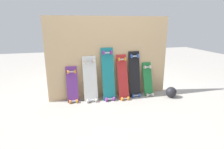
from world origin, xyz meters
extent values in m
plane|color=#9E9991|center=(0.00, 0.00, 0.00)|extent=(12.00, 12.00, 0.00)
cube|color=tan|center=(0.00, 0.07, 0.73)|extent=(2.23, 0.04, 1.45)
cube|color=#6B338C|center=(-0.70, -0.02, 0.27)|extent=(0.19, 0.15, 0.68)
cube|color=#B7B7BF|center=(-0.70, -0.10, 0.03)|extent=(0.09, 0.04, 0.03)
cube|color=#B7B7BF|center=(-0.70, 0.00, 0.53)|extent=(0.09, 0.04, 0.03)
cylinder|color=orange|center=(-0.76, -0.12, 0.03)|extent=(0.03, 0.06, 0.06)
cylinder|color=orange|center=(-0.64, -0.12, 0.03)|extent=(0.03, 0.06, 0.06)
cylinder|color=orange|center=(-0.76, -0.02, 0.54)|extent=(0.03, 0.06, 0.06)
cylinder|color=orange|center=(-0.64, -0.02, 0.54)|extent=(0.03, 0.06, 0.06)
cube|color=silver|center=(-0.39, -0.05, 0.36)|extent=(0.24, 0.20, 0.85)
cube|color=#B7B7BF|center=(-0.39, -0.15, 0.03)|extent=(0.11, 0.04, 0.03)
cube|color=#B7B7BF|center=(-0.39, 0.00, 0.70)|extent=(0.11, 0.04, 0.03)
cylinder|color=beige|center=(-0.46, -0.17, 0.03)|extent=(0.03, 0.06, 0.06)
cylinder|color=beige|center=(-0.32, -0.17, 0.03)|extent=(0.03, 0.06, 0.06)
cylinder|color=beige|center=(-0.46, -0.02, 0.70)|extent=(0.03, 0.06, 0.06)
cylinder|color=beige|center=(-0.32, -0.02, 0.70)|extent=(0.03, 0.06, 0.06)
cube|color=#197A7F|center=(-0.07, -0.06, 0.43)|extent=(0.22, 0.23, 0.98)
cube|color=#B7B7BF|center=(-0.07, -0.18, 0.03)|extent=(0.10, 0.04, 0.03)
cube|color=#B7B7BF|center=(-0.07, 0.00, 0.83)|extent=(0.10, 0.04, 0.03)
cylinder|color=purple|center=(-0.14, -0.19, 0.03)|extent=(0.03, 0.07, 0.07)
cylinder|color=purple|center=(0.00, -0.19, 0.03)|extent=(0.03, 0.07, 0.07)
cylinder|color=purple|center=(-0.14, -0.02, 0.83)|extent=(0.03, 0.07, 0.07)
cylinder|color=purple|center=(0.00, -0.02, 0.83)|extent=(0.03, 0.07, 0.07)
cube|color=#B22626|center=(0.20, -0.09, 0.36)|extent=(0.19, 0.28, 0.85)
cube|color=#B7B7BF|center=(0.20, -0.22, 0.03)|extent=(0.08, 0.04, 0.03)
cube|color=#B7B7BF|center=(0.20, -0.01, 0.70)|extent=(0.08, 0.04, 0.03)
cylinder|color=orange|center=(0.14, -0.24, 0.03)|extent=(0.03, 0.06, 0.06)
cylinder|color=orange|center=(0.26, -0.24, 0.03)|extent=(0.03, 0.06, 0.06)
cylinder|color=orange|center=(0.14, -0.02, 0.71)|extent=(0.03, 0.06, 0.06)
cylinder|color=orange|center=(0.26, -0.02, 0.71)|extent=(0.03, 0.06, 0.06)
cube|color=black|center=(0.44, -0.05, 0.38)|extent=(0.21, 0.19, 0.90)
cube|color=#B7B7BF|center=(0.44, -0.14, 0.03)|extent=(0.09, 0.04, 0.03)
cube|color=#B7B7BF|center=(0.44, 0.00, 0.75)|extent=(0.09, 0.04, 0.03)
cylinder|color=#3359B2|center=(0.38, -0.16, 0.03)|extent=(0.03, 0.07, 0.07)
cylinder|color=#3359B2|center=(0.51, -0.16, 0.03)|extent=(0.03, 0.07, 0.07)
cylinder|color=#3359B2|center=(0.38, -0.02, 0.75)|extent=(0.03, 0.07, 0.07)
cylinder|color=#3359B2|center=(0.51, -0.02, 0.75)|extent=(0.03, 0.07, 0.07)
cube|color=#1E7238|center=(0.71, -0.06, 0.27)|extent=(0.17, 0.23, 0.68)
cube|color=#B7B7BF|center=(0.71, -0.16, 0.03)|extent=(0.08, 0.04, 0.03)
cube|color=#B7B7BF|center=(0.71, -0.01, 0.53)|extent=(0.08, 0.04, 0.03)
cylinder|color=beige|center=(0.65, -0.18, 0.03)|extent=(0.03, 0.06, 0.06)
cylinder|color=beige|center=(0.76, -0.18, 0.03)|extent=(0.03, 0.06, 0.06)
cylinder|color=beige|center=(0.65, -0.02, 0.53)|extent=(0.03, 0.06, 0.06)
cylinder|color=beige|center=(0.76, -0.02, 0.53)|extent=(0.03, 0.06, 0.06)
sphere|color=black|center=(1.07, -0.31, 0.10)|extent=(0.20, 0.20, 0.20)
camera|label=1|loc=(-0.84, -3.17, 1.34)|focal=30.08mm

